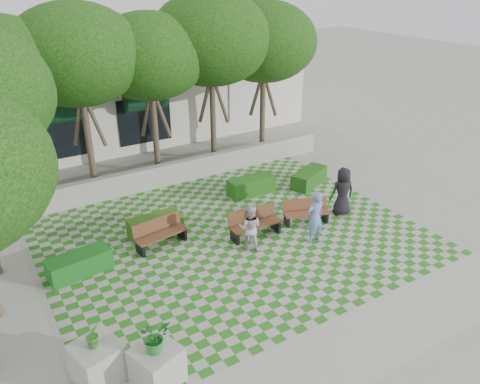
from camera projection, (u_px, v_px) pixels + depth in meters
ground at (251, 253)px, 14.86m from camera, size 90.00×90.00×0.00m
lawn at (235, 238)px, 15.62m from camera, size 12.00×12.00×0.00m
sidewalk_south at (357, 344)px, 11.25m from camera, size 16.00×2.00×0.01m
sidewalk_west at (0, 314)px, 12.24m from camera, size 2.00×12.00×0.01m
retaining_wall at (171, 173)px, 19.42m from camera, size 15.00×0.36×0.90m
bench_east at (306, 212)px, 16.46m from camera, size 1.69×1.03×0.84m
bench_mid at (255, 223)px, 15.64m from camera, size 1.82×0.67×0.94m
bench_west at (160, 233)px, 15.08m from camera, size 1.81×0.83×0.92m
hedge_east at (309, 178)px, 19.33m from camera, size 1.97×1.38×0.64m
hedge_midright at (251, 186)px, 18.62m from camera, size 1.91×0.83×0.66m
hedge_midleft at (155, 225)px, 15.81m from camera, size 1.80×0.73×0.63m
hedge_west at (80, 264)px, 13.74m from camera, size 1.90×0.96×0.64m
planter_front at (156, 359)px, 9.98m from camera, size 1.15×1.15×1.62m
planter_back at (98, 361)px, 10.10m from camera, size 1.16×1.16×1.58m
person_blue at (315, 217)px, 15.11m from camera, size 0.67×0.45×1.80m
person_dark at (342, 191)px, 16.82m from camera, size 0.99×0.76×1.80m
person_white at (250, 228)px, 14.77m from camera, size 0.94×0.92×1.52m
tree_row at (116, 63)px, 16.29m from camera, size 17.70×13.40×7.41m
building at (124, 84)px, 25.00m from camera, size 18.00×8.92×5.15m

